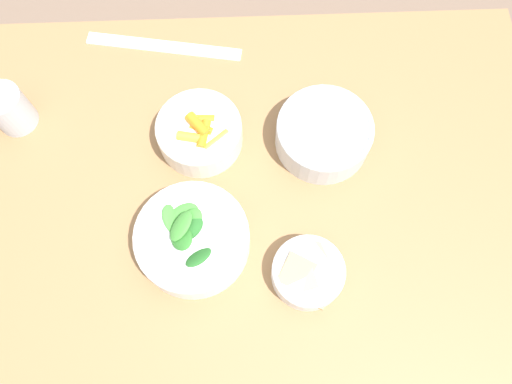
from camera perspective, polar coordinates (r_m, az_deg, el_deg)
The scene contains 8 objects.
ground_plane at distance 1.65m, azimuth -1.41°, elevation -8.67°, with size 10.00×10.00×0.00m, color brown.
dining_table at distance 1.04m, azimuth -2.19°, elevation -1.59°, with size 1.20×0.77×0.75m.
bowl_carrots at distance 0.94m, azimuth -6.44°, elevation 6.80°, with size 0.16×0.16×0.07m.
bowl_greens at distance 0.87m, azimuth -7.30°, elevation -5.30°, with size 0.20×0.20×0.10m.
bowl_beans_hotdog at distance 0.95m, azimuth 7.73°, elevation 6.52°, with size 0.18×0.18×0.07m.
bowl_cookies at distance 0.86m, azimuth 5.96°, elevation -9.13°, with size 0.12×0.13×0.05m.
ruler at distance 1.10m, azimuth -10.49°, elevation 16.04°, with size 0.33×0.08×0.00m.
cup at distance 1.06m, azimuth -26.35°, elevation 8.49°, with size 0.08×0.08×0.09m.
Camera 1 is at (0.03, -0.34, 1.61)m, focal length 35.00 mm.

